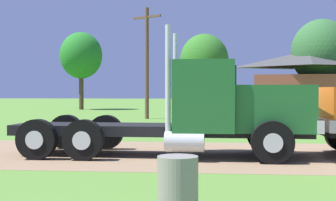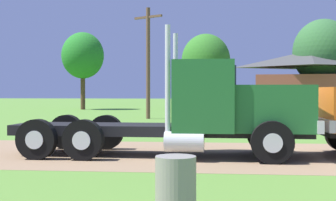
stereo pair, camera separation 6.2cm
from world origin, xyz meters
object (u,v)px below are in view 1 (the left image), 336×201
object	(u,v)px
steel_barrel	(178,185)
shed_building	(308,82)
utility_pole_near	(147,60)
visitor_far_side	(287,112)
truck_foreground_white	(207,111)

from	to	relation	value
steel_barrel	shed_building	distance (m)	36.82
steel_barrel	utility_pole_near	distance (m)	23.97
visitor_far_side	utility_pole_near	size ratio (longest dim) A/B	0.24
steel_barrel	shed_building	size ratio (longest dim) A/B	0.08
truck_foreground_white	shed_building	distance (m)	30.81
visitor_far_side	utility_pole_near	world-z (taller)	utility_pole_near
visitor_far_side	utility_pole_near	bearing A→B (deg)	123.57
visitor_far_side	steel_barrel	size ratio (longest dim) A/B	2.08
truck_foreground_white	utility_pole_near	xyz separation A→B (m)	(-4.15, 17.32, 2.59)
truck_foreground_white	visitor_far_side	distance (m)	7.13
steel_barrel	shed_building	xyz separation A→B (m)	(8.69, 35.72, 2.18)
visitor_far_side	steel_barrel	distance (m)	12.98
steel_barrel	visitor_far_side	bearing A→B (deg)	74.73
utility_pole_near	steel_barrel	bearing A→B (deg)	-80.73
shed_building	truck_foreground_white	bearing A→B (deg)	-105.77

